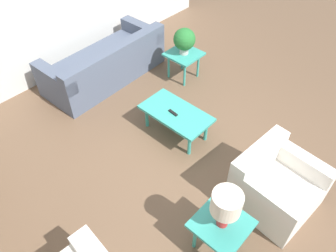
{
  "coord_description": "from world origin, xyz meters",
  "views": [
    {
      "loc": [
        -1.86,
        2.46,
        3.58
      ],
      "look_at": [
        0.2,
        0.21,
        0.55
      ],
      "focal_mm": 35.0,
      "sensor_mm": 36.0,
      "label": 1
    }
  ],
  "objects_px": {
    "potted_plant": "(184,40)",
    "table_lamp": "(226,205)",
    "sofa": "(106,65)",
    "side_table_lamp": "(221,227)",
    "side_table_plant": "(184,57)",
    "armchair": "(274,185)",
    "coffee_table": "(176,115)"
  },
  "relations": [
    {
      "from": "sofa",
      "to": "side_table_lamp",
      "type": "height_order",
      "value": "sofa"
    },
    {
      "from": "coffee_table",
      "to": "potted_plant",
      "type": "distance_m",
      "value": 1.49
    },
    {
      "from": "side_table_plant",
      "to": "table_lamp",
      "type": "distance_m",
      "value": 3.25
    },
    {
      "from": "side_table_lamp",
      "to": "table_lamp",
      "type": "xyz_separation_m",
      "value": [
        0.0,
        -0.0,
        0.42
      ]
    },
    {
      "from": "sofa",
      "to": "side_table_lamp",
      "type": "distance_m",
      "value": 3.58
    },
    {
      "from": "armchair",
      "to": "side_table_lamp",
      "type": "bearing_deg",
      "value": 176.81
    },
    {
      "from": "sofa",
      "to": "side_table_plant",
      "type": "height_order",
      "value": "sofa"
    },
    {
      "from": "potted_plant",
      "to": "table_lamp",
      "type": "xyz_separation_m",
      "value": [
        -2.38,
        2.18,
        0.09
      ]
    },
    {
      "from": "armchair",
      "to": "table_lamp",
      "type": "xyz_separation_m",
      "value": [
        0.13,
        0.93,
        0.54
      ]
    },
    {
      "from": "side_table_plant",
      "to": "table_lamp",
      "type": "bearing_deg",
      "value": 137.5
    },
    {
      "from": "side_table_plant",
      "to": "side_table_lamp",
      "type": "height_order",
      "value": "same"
    },
    {
      "from": "table_lamp",
      "to": "sofa",
      "type": "bearing_deg",
      "value": -19.98
    },
    {
      "from": "side_table_lamp",
      "to": "side_table_plant",
      "type": "bearing_deg",
      "value": -42.5
    },
    {
      "from": "side_table_plant",
      "to": "potted_plant",
      "type": "xyz_separation_m",
      "value": [
        -0.0,
        0.0,
        0.33
      ]
    },
    {
      "from": "armchair",
      "to": "side_table_lamp",
      "type": "distance_m",
      "value": 0.95
    },
    {
      "from": "potted_plant",
      "to": "table_lamp",
      "type": "distance_m",
      "value": 3.23
    },
    {
      "from": "side_table_plant",
      "to": "table_lamp",
      "type": "height_order",
      "value": "table_lamp"
    },
    {
      "from": "coffee_table",
      "to": "side_table_plant",
      "type": "bearing_deg",
      "value": -53.91
    },
    {
      "from": "coffee_table",
      "to": "table_lamp",
      "type": "xyz_separation_m",
      "value": [
        -1.53,
        1.02,
        0.48
      ]
    },
    {
      "from": "side_table_plant",
      "to": "side_table_lamp",
      "type": "relative_size",
      "value": 1.0
    },
    {
      "from": "coffee_table",
      "to": "side_table_plant",
      "type": "xyz_separation_m",
      "value": [
        0.85,
        -1.16,
        0.06
      ]
    },
    {
      "from": "coffee_table",
      "to": "side_table_lamp",
      "type": "relative_size",
      "value": 1.88
    },
    {
      "from": "armchair",
      "to": "coffee_table",
      "type": "distance_m",
      "value": 1.66
    },
    {
      "from": "side_table_plant",
      "to": "side_table_lamp",
      "type": "xyz_separation_m",
      "value": [
        -2.38,
        2.18,
        0.0
      ]
    },
    {
      "from": "coffee_table",
      "to": "potted_plant",
      "type": "bearing_deg",
      "value": -53.91
    },
    {
      "from": "potted_plant",
      "to": "table_lamp",
      "type": "height_order",
      "value": "table_lamp"
    },
    {
      "from": "armchair",
      "to": "coffee_table",
      "type": "bearing_deg",
      "value": 91.54
    },
    {
      "from": "sofa",
      "to": "side_table_plant",
      "type": "distance_m",
      "value": 1.38
    },
    {
      "from": "armchair",
      "to": "side_table_plant",
      "type": "bearing_deg",
      "value": 68.03
    },
    {
      "from": "sofa",
      "to": "potted_plant",
      "type": "bearing_deg",
      "value": 132.4
    },
    {
      "from": "potted_plant",
      "to": "side_table_lamp",
      "type": "bearing_deg",
      "value": 137.5
    },
    {
      "from": "sofa",
      "to": "table_lamp",
      "type": "height_order",
      "value": "table_lamp"
    }
  ]
}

